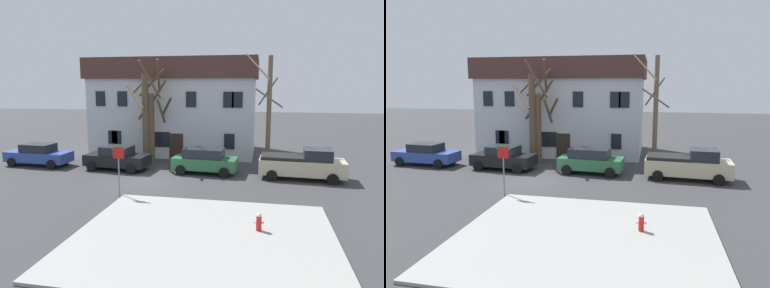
# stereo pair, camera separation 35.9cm
# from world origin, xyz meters

# --- Properties ---
(ground_plane) EXTENTS (120.00, 120.00, 0.00)m
(ground_plane) POSITION_xyz_m (0.00, 0.00, 0.00)
(ground_plane) COLOR #38383A
(sidewalk_slab) EXTENTS (10.08, 8.67, 0.12)m
(sidewalk_slab) POSITION_xyz_m (4.87, -7.58, 0.06)
(sidewalk_slab) COLOR #999993
(sidewalk_slab) RESTS_ON ground_plane
(building_main) EXTENTS (14.09, 7.88, 8.08)m
(building_main) POSITION_xyz_m (-0.51, 10.34, 4.11)
(building_main) COLOR silver
(building_main) RESTS_ON ground_plane
(tree_bare_near) EXTENTS (2.77, 3.00, 7.76)m
(tree_bare_near) POSITION_xyz_m (-1.56, 5.10, 3.90)
(tree_bare_near) COLOR brown
(tree_bare_near) RESTS_ON ground_plane
(tree_bare_mid) EXTENTS (3.72, 3.70, 5.96)m
(tree_bare_mid) POSITION_xyz_m (-1.32, 5.32, 2.97)
(tree_bare_mid) COLOR brown
(tree_bare_mid) RESTS_ON ground_plane
(tree_bare_far) EXTENTS (2.66, 2.55, 8.08)m
(tree_bare_far) POSITION_xyz_m (7.38, 5.52, 4.18)
(tree_bare_far) COLOR brown
(tree_bare_far) RESTS_ON ground_plane
(car_blue_sedan) EXTENTS (4.86, 2.15, 1.63)m
(car_blue_sedan) POSITION_xyz_m (-9.18, 2.60, 0.82)
(car_blue_sedan) COLOR #2D4799
(car_blue_sedan) RESTS_ON ground_plane
(car_black_sedan) EXTENTS (4.55, 2.41, 1.68)m
(car_black_sedan) POSITION_xyz_m (-2.96, 2.49, 0.84)
(car_black_sedan) COLOR black
(car_black_sedan) RESTS_ON ground_plane
(car_green_wagon) EXTENTS (4.37, 2.24, 1.71)m
(car_green_wagon) POSITION_xyz_m (3.24, 2.64, 0.89)
(car_green_wagon) COLOR #2D6B42
(car_green_wagon) RESTS_ON ground_plane
(pickup_truck_beige) EXTENTS (5.33, 2.45, 1.97)m
(pickup_truck_beige) POSITION_xyz_m (9.54, 2.40, 0.95)
(pickup_truck_beige) COLOR #C6B793
(pickup_truck_beige) RESTS_ON ground_plane
(fire_hydrant) EXTENTS (0.42, 0.22, 0.73)m
(fire_hydrant) POSITION_xyz_m (6.95, -6.66, 0.49)
(fire_hydrant) COLOR red
(fire_hydrant) RESTS_ON sidewalk_slab
(street_sign_pole) EXTENTS (0.76, 0.07, 2.72)m
(street_sign_pole) POSITION_xyz_m (-0.40, -3.26, 1.91)
(street_sign_pole) COLOR slate
(street_sign_pole) RESTS_ON ground_plane
(bicycle_leaning) EXTENTS (1.72, 0.43, 1.03)m
(bicycle_leaning) POSITION_xyz_m (-3.01, 4.46, 0.37)
(bicycle_leaning) COLOR black
(bicycle_leaning) RESTS_ON ground_plane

